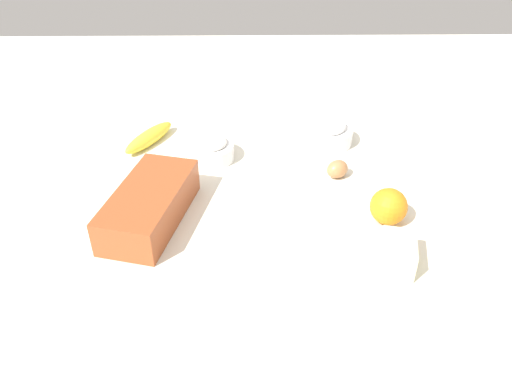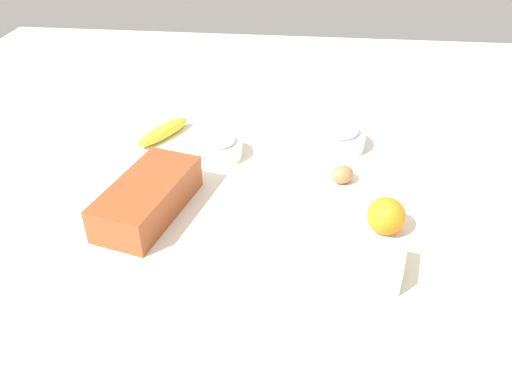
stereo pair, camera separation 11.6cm
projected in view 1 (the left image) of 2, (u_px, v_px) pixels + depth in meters
ground_plane at (256, 201)px, 1.19m from camera, size 2.40×2.40×0.02m
loaf_pan at (149, 204)px, 1.09m from camera, size 0.30×0.19×0.08m
flour_bowl at (210, 149)px, 1.31m from camera, size 0.12×0.12×0.07m
sugar_bowl at (326, 132)px, 1.38m from camera, size 0.15×0.15×0.07m
banana at (149, 137)px, 1.38m from camera, size 0.19×0.13×0.04m
orange_fruit at (389, 206)px, 1.09m from camera, size 0.08×0.08×0.08m
butter_block at (398, 253)px, 0.98m from camera, size 0.10×0.08×0.06m
egg_near_butter at (337, 169)px, 1.25m from camera, size 0.07×0.07×0.04m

